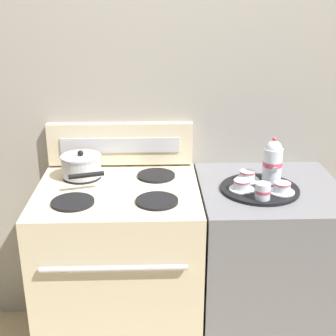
% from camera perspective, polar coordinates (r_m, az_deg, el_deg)
% --- Properties ---
extents(wall_back, '(6.00, 0.05, 2.20)m').
position_cam_1_polar(wall_back, '(2.46, 2.10, 4.52)').
color(wall_back, '#9E998E').
rests_on(wall_back, ground).
extents(stove, '(0.76, 0.69, 0.94)m').
position_cam_1_polar(stove, '(2.40, -5.76, -12.74)').
color(stove, beige).
rests_on(stove, ground).
extents(control_panel, '(0.74, 0.05, 0.22)m').
position_cam_1_polar(control_panel, '(2.42, -5.83, 2.96)').
color(control_panel, beige).
rests_on(control_panel, stove).
extents(side_counter, '(0.66, 0.66, 0.93)m').
position_cam_1_polar(side_counter, '(2.46, 11.66, -12.26)').
color(side_counter, slate).
rests_on(side_counter, ground).
extents(saucepan, '(0.22, 0.30, 0.13)m').
position_cam_1_polar(saucepan, '(2.31, -10.50, 0.30)').
color(saucepan, '#B7B7BC').
rests_on(saucepan, stove).
extents(serving_tray, '(0.36, 0.36, 0.01)m').
position_cam_1_polar(serving_tray, '(2.19, 11.11, -2.51)').
color(serving_tray, black).
rests_on(serving_tray, side_counter).
extents(teapot, '(0.09, 0.15, 0.22)m').
position_cam_1_polar(teapot, '(2.23, 12.65, 0.80)').
color(teapot, silver).
rests_on(teapot, serving_tray).
extents(teacup_left, '(0.12, 0.12, 0.05)m').
position_cam_1_polar(teacup_left, '(2.14, 8.99, -2.06)').
color(teacup_left, silver).
rests_on(teacup_left, serving_tray).
extents(teacup_right, '(0.12, 0.12, 0.05)m').
position_cam_1_polar(teacup_right, '(2.15, 13.74, -2.34)').
color(teacup_right, silver).
rests_on(teacup_right, serving_tray).
extents(teacup_front, '(0.12, 0.12, 0.05)m').
position_cam_1_polar(teacup_front, '(2.25, 9.67, -0.93)').
color(teacup_front, silver).
rests_on(teacup_front, serving_tray).
extents(creamer_jug, '(0.07, 0.07, 0.07)m').
position_cam_1_polar(creamer_jug, '(2.06, 11.49, -2.77)').
color(creamer_jug, silver).
rests_on(creamer_jug, serving_tray).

